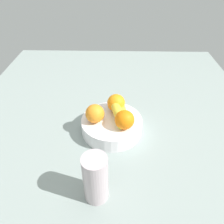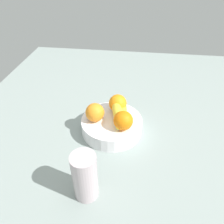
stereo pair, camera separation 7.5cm
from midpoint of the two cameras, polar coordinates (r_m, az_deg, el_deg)
The scene contains 7 objects.
ground_plane at distance 95.47cm, azimuth -2.34°, elevation -6.03°, with size 180.00×140.00×3.00cm, color gray.
fruit_bowl at distance 93.09cm, azimuth -2.31°, elevation -3.55°, with size 25.52×25.52×6.24cm, color white.
orange_front_left at distance 88.50cm, azimuth -6.90°, elevation -0.52°, with size 7.71×7.71×7.71cm, color orange.
orange_front_right at distance 84.89cm, azimuth 0.77°, elevation -2.11°, with size 7.71×7.71×7.71cm, color orange.
orange_center at distance 93.89cm, azimuth -1.22°, elevation 2.30°, with size 7.71×7.71×7.71cm, color orange.
banana_bunch at distance 89.21cm, azimuth -0.43°, elevation -0.46°, with size 18.03×8.22×6.20cm.
thermos_tumbler at distance 68.66cm, azimuth -7.56°, elevation -16.92°, with size 7.68×7.68×17.50cm, color #C0AEB4.
Camera 1 is at (69.25, 1.82, 64.29)cm, focal length 35.13 mm.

